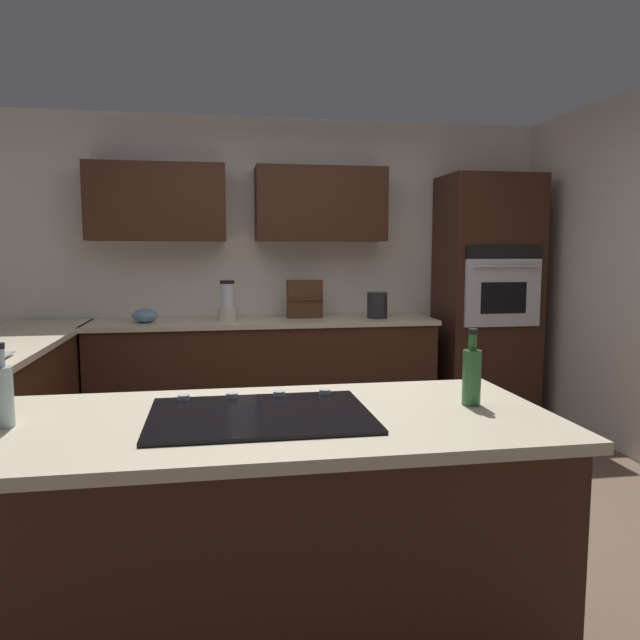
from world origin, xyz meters
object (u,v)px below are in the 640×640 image
at_px(kettle, 377,305).
at_px(oil_bottle, 1,394).
at_px(blender, 228,304).
at_px(cooktop, 260,414).
at_px(mixing_bowl, 145,316).
at_px(wall_oven, 486,298).
at_px(second_bottle, 472,375).
at_px(spice_rack, 305,299).

height_order(kettle, oil_bottle, oil_bottle).
distance_m(blender, kettle, 1.25).
bearing_deg(cooktop, mixing_bowl, -76.53).
xyz_separation_m(cooktop, blender, (0.05, -2.91, 0.13)).
bearing_deg(kettle, wall_oven, -177.70).
xyz_separation_m(cooktop, kettle, (-1.20, -2.91, 0.10)).
height_order(wall_oven, second_bottle, wall_oven).
xyz_separation_m(blender, mixing_bowl, (0.65, 0.00, -0.09)).
distance_m(wall_oven, blender, 2.25).
bearing_deg(spice_rack, kettle, 168.31).
height_order(cooktop, blender, blender).
distance_m(blender, second_bottle, 3.00).
bearing_deg(wall_oven, second_bottle, 64.20).
distance_m(kettle, oil_bottle, 3.54).
height_order(spice_rack, second_bottle, spice_rack).
bearing_deg(blender, spice_rack, -169.19).
bearing_deg(kettle, cooktop, 67.55).
bearing_deg(wall_oven, oil_bottle, 43.92).
bearing_deg(spice_rack, cooktop, 78.77).
height_order(blender, oil_bottle, blender).
bearing_deg(mixing_bowl, kettle, 180.00).
bearing_deg(kettle, spice_rack, -11.69).
xyz_separation_m(cooktop, oil_bottle, (0.84, -0.02, 0.10)).
bearing_deg(second_bottle, spice_rack, -86.44).
distance_m(wall_oven, kettle, 1.00).
bearing_deg(second_bottle, wall_oven, -115.80).
relative_size(kettle, oil_bottle, 0.79).
bearing_deg(mixing_bowl, blender, -180.00).
distance_m(wall_oven, oil_bottle, 4.22).
relative_size(cooktop, second_bottle, 2.65).
relative_size(cooktop, blender, 2.31).
height_order(wall_oven, spice_rack, wall_oven).
xyz_separation_m(wall_oven, mixing_bowl, (2.90, 0.04, -0.10)).
bearing_deg(blender, cooktop, 90.93).
distance_m(cooktop, mixing_bowl, 2.99).
bearing_deg(kettle, blender, -0.00).
distance_m(cooktop, second_bottle, 0.80).
height_order(cooktop, oil_bottle, oil_bottle).
bearing_deg(mixing_bowl, wall_oven, -179.21).
bearing_deg(mixing_bowl, oil_bottle, 87.17).
relative_size(cooktop, mixing_bowl, 3.74).
relative_size(mixing_bowl, second_bottle, 0.71).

